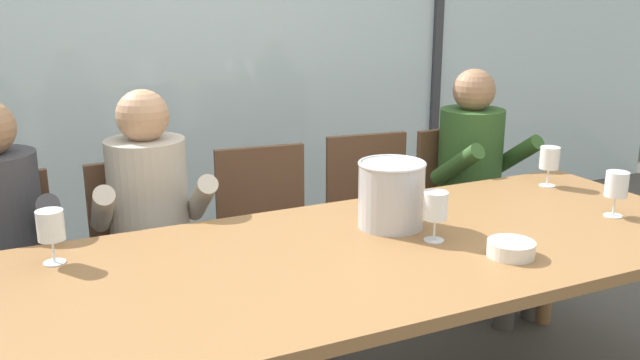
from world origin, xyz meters
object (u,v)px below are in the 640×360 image
Objects in this scene: chair_center at (267,229)px; dining_table at (365,266)px; person_beige_jumper at (152,219)px; wine_glass_by_right_taster at (616,186)px; wine_glass_center_pour at (435,208)px; chair_right_of_center at (374,210)px; wine_glass_spare_empty at (51,226)px; person_olive_shirt at (480,173)px; chair_near_curtain at (3,271)px; ice_bucket_primary at (391,194)px; wine_glass_near_bucket at (550,159)px; chair_left_of_center at (147,248)px; chair_near_window_right at (461,200)px; tasting_bowl at (511,249)px.

dining_table is at bearing -84.31° from chair_center.
person_beige_jumper reaches higher than wine_glass_by_right_taster.
chair_center is 4.95× the size of wine_glass_center_pour.
chair_right_of_center is 4.95× the size of wine_glass_spare_empty.
person_olive_shirt is at bearing 35.76° from dining_table.
person_olive_shirt is at bearing 44.16° from wine_glass_center_pour.
ice_bucket_primary is (1.29, -0.75, 0.35)m from chair_near_curtain.
chair_center is (0.01, 0.92, -0.17)m from dining_table.
dining_table is at bearing -163.69° from wine_glass_near_bucket.
chair_near_curtain is 1.54m from ice_bucket_primary.
wine_glass_by_right_taster reaches higher than chair_left_of_center.
wine_glass_spare_empty is (-2.02, -0.59, 0.35)m from chair_near_window_right.
wine_glass_near_bucket reaches higher than chair_center.
ice_bucket_primary reaches higher than chair_near_window_right.
chair_near_curtain is at bearing 104.88° from wine_glass_spare_empty.
person_olive_shirt reaches higher than dining_table.
ice_bucket_primary is at bearing -33.26° from chair_near_curtain.
wine_glass_near_bucket is at bearing -12.95° from person_beige_jumper.
chair_left_of_center is 1.12m from chair_right_of_center.
wine_glass_near_bucket is at bearing 9.85° from ice_bucket_primary.
chair_near_curtain is 1.91m from tasting_bowl.
chair_center is at bearing -2.57° from chair_near_curtain.
chair_near_window_right is at bearing 40.01° from ice_bucket_primary.
dining_table is 1.13m from chair_right_of_center.
person_beige_jumper reaches higher than wine_glass_spare_empty.
ice_bucket_primary is at bearing -70.07° from chair_center.
wine_glass_by_right_taster is (0.76, -0.08, 0.00)m from wine_glass_center_pour.
person_beige_jumper is 6.79× the size of wine_glass_near_bucket.
ice_bucket_primary is 1.15m from wine_glass_spare_empty.
ice_bucket_primary reaches higher than wine_glass_by_right_taster.
chair_near_window_right is at bearing 7.50° from person_beige_jumper.
wine_glass_center_pour reaches higher than tasting_bowl.
dining_table is at bearing -148.24° from person_olive_shirt.
chair_center is at bearing 134.39° from wine_glass_by_right_taster.
wine_glass_near_bucket is at bearing -23.30° from chair_center.
person_olive_shirt is 6.79× the size of wine_glass_by_right_taster.
chair_left_of_center is 1.00× the size of chair_center.
person_olive_shirt is (1.63, 0.00, 0.00)m from person_beige_jumper.
chair_center is 1.11m from person_olive_shirt.
chair_left_of_center is 1.77m from wine_glass_near_bucket.
chair_near_curtain is 2.37m from wine_glass_by_right_taster.
person_olive_shirt is at bearing 56.16° from tasting_bowl.
wine_glass_center_pour is at bearing -6.86° from dining_table.
chair_near_curtain is at bearing 154.26° from wine_glass_by_right_taster.
ice_bucket_primary reaches higher than tasting_bowl.
dining_table is at bearing -18.77° from wine_glass_spare_empty.
chair_center is (0.55, 0.00, 0.00)m from chair_left_of_center.
chair_right_of_center is at bearing 171.20° from chair_near_window_right.
chair_right_of_center is 3.52× the size of ice_bucket_primary.
chair_near_curtain is (-1.10, 0.91, -0.17)m from dining_table.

